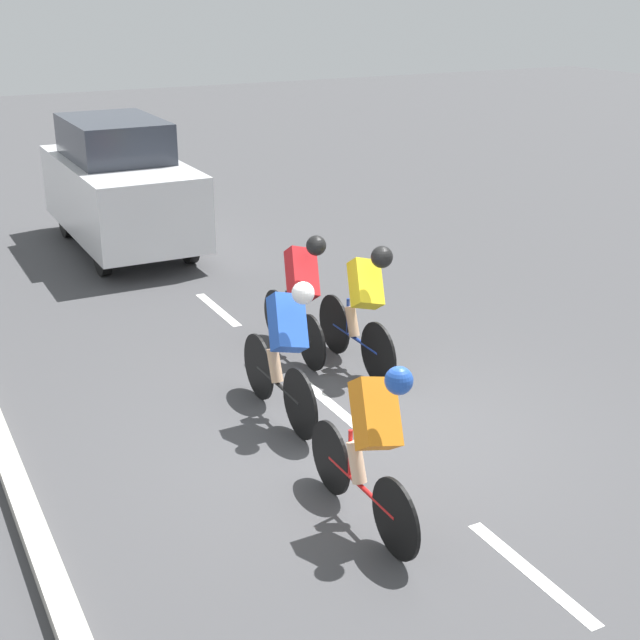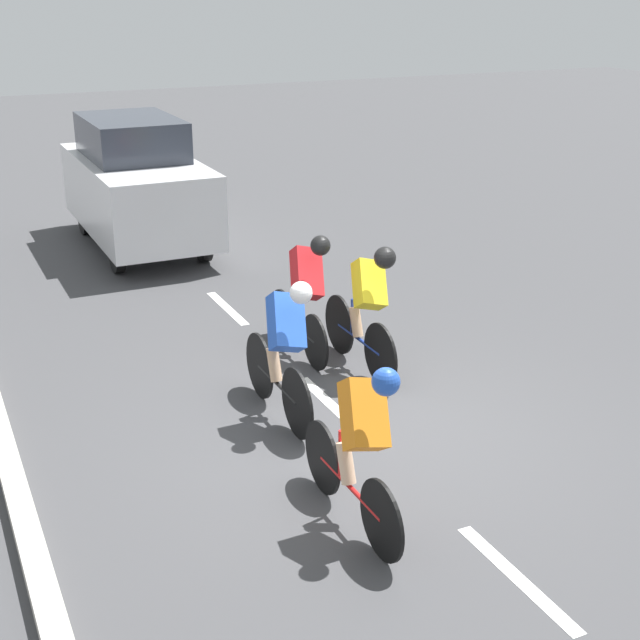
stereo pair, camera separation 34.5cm
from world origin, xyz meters
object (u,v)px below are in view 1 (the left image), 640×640
at_px(cyclist_blue, 285,346).
at_px(cyclist_red, 300,291).
at_px(cyclist_yellow, 363,303).
at_px(cyclist_orange, 372,439).
at_px(support_car, 120,185).

xyz_separation_m(cyclist_blue, cyclist_red, (-0.84, -1.36, 0.02)).
distance_m(cyclist_yellow, cyclist_red, 0.80).
distance_m(cyclist_blue, cyclist_red, 1.60).
relative_size(cyclist_orange, support_car, 0.43).
bearing_deg(cyclist_yellow, cyclist_blue, 28.68).
xyz_separation_m(cyclist_orange, cyclist_red, (-1.03, -3.37, 0.03)).
relative_size(cyclist_red, support_car, 0.41).
xyz_separation_m(cyclist_yellow, support_car, (1.03, -6.05, 0.26)).
xyz_separation_m(cyclist_yellow, cyclist_blue, (1.29, 0.71, -0.01)).
bearing_deg(cyclist_blue, cyclist_orange, 84.36).
bearing_deg(cyclist_red, cyclist_orange, 72.94).
distance_m(cyclist_blue, support_car, 6.77).
distance_m(cyclist_orange, cyclist_blue, 2.02).
xyz_separation_m(cyclist_orange, support_car, (-0.46, -8.76, 0.28)).
height_order(cyclist_red, support_car, support_car).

